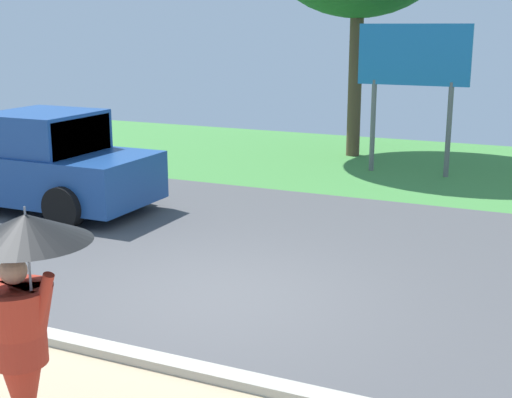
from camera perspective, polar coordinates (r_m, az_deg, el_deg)
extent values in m
cube|color=#4C4C4F|center=(11.07, 1.88, -4.62)|extent=(40.00, 8.00, 0.10)
cube|color=#44883F|center=(18.49, 11.51, 2.66)|extent=(40.00, 8.00, 0.10)
cube|color=#B2AD9E|center=(7.77, -9.86, -12.41)|extent=(40.00, 0.24, 0.10)
cone|color=#B22D1E|center=(6.21, -18.41, -13.06)|extent=(0.60, 0.60, 1.45)
cylinder|color=#B22D1E|center=(6.04, -18.71, -9.67)|extent=(0.44, 0.44, 0.65)
sphere|color=tan|center=(5.88, -19.06, -5.50)|extent=(0.22, 0.22, 0.22)
cylinder|color=#B22D1E|center=(5.76, -16.86, -7.74)|extent=(0.24, 0.09, 0.45)
cylinder|color=gray|center=(5.76, -17.86, -5.45)|extent=(0.02, 0.02, 0.75)
cone|color=black|center=(5.66, -18.11, -2.24)|extent=(1.01, 1.01, 0.22)
cylinder|color=gray|center=(5.63, -18.20, -1.07)|extent=(0.02, 0.02, 0.10)
cube|color=#1E478C|center=(14.46, -18.07, 2.10)|extent=(5.20, 2.00, 0.90)
cube|color=#1E478C|center=(14.00, -16.78, 4.95)|extent=(1.80, 1.84, 0.90)
cube|color=#2D3842|center=(13.46, -14.04, 4.78)|extent=(0.10, 1.70, 0.77)
cylinder|color=black|center=(14.23, -10.20, 1.16)|extent=(0.76, 0.28, 0.76)
cylinder|color=black|center=(12.69, -15.31, -0.68)|extent=(0.76, 0.28, 0.76)
cylinder|color=black|center=(16.38, -20.05, 2.19)|extent=(0.76, 0.28, 0.76)
cylinder|color=slate|center=(17.34, 9.44, 5.87)|extent=(0.12, 0.12, 2.20)
cylinder|color=slate|center=(16.97, 15.33, 5.39)|extent=(0.12, 0.12, 2.20)
cube|color=#1E72B2|center=(16.98, 12.66, 11.33)|extent=(2.60, 0.10, 1.40)
cylinder|color=brown|center=(19.23, 8.03, 9.96)|extent=(0.36, 0.36, 4.38)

